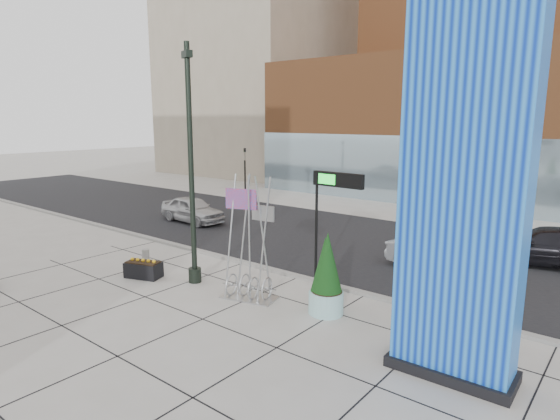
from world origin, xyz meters
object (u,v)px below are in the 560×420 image
Objects in this scene: public_art_sculpture at (249,267)px; concrete_bollard at (146,256)px; overhead_street_sign at (334,189)px; car_white_west at (192,210)px; car_silver_mid at (438,257)px; lamp_post at (192,189)px; blue_pylon at (465,182)px.

concrete_bollard is at bearing 164.52° from public_art_sculpture.
public_art_sculpture is 4.05m from overhead_street_sign.
car_white_west is 1.05× the size of car_silver_mid.
lamp_post is 3.70m from public_art_sculpture.
public_art_sculpture is 0.97× the size of car_white_west.
public_art_sculpture reaches higher than concrete_bollard.
public_art_sculpture reaches higher than overhead_street_sign.
public_art_sculpture is 1.02× the size of car_silver_mid.
car_white_west is (-8.26, 7.05, -2.86)m from lamp_post.
car_white_west reaches higher than car_silver_mid.
concrete_bollard is at bearing 175.30° from lamp_post.
lamp_post is at bearing 147.55° from car_silver_mid.
lamp_post is 2.02× the size of public_art_sculpture.
car_white_west is at bearing 139.52° from lamp_post.
lamp_post is at bearing -4.70° from concrete_bollard.
blue_pylon is 10.07m from lamp_post.
public_art_sculpture is 1.01× the size of overhead_street_sign.
public_art_sculpture is 7.20× the size of concrete_bollard.
car_white_west is 15.21m from car_silver_mid.
lamp_post reaches higher than overhead_street_sign.
overhead_street_sign is 5.67m from car_silver_mid.
lamp_post is 11.23m from car_white_west.
lamp_post is 2.05× the size of car_silver_mid.
lamp_post reaches higher than car_silver_mid.
car_white_west is at bearing 134.11° from public_art_sculpture.
blue_pylon is at bearing -2.88° from lamp_post.
concrete_bollard is (-3.54, 0.29, -3.32)m from lamp_post.
public_art_sculpture reaches higher than car_white_west.
concrete_bollard is at bearing 175.28° from blue_pylon.
lamp_post is (-9.99, 0.50, -1.15)m from blue_pylon.
public_art_sculpture is at bearing -119.51° from car_white_west.
blue_pylon reaches higher than car_silver_mid.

